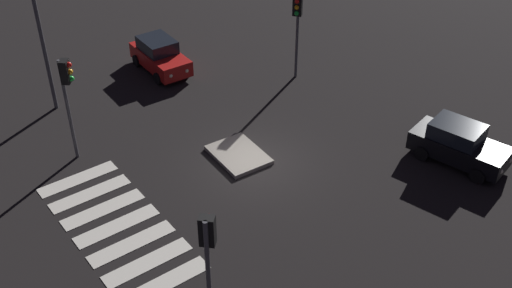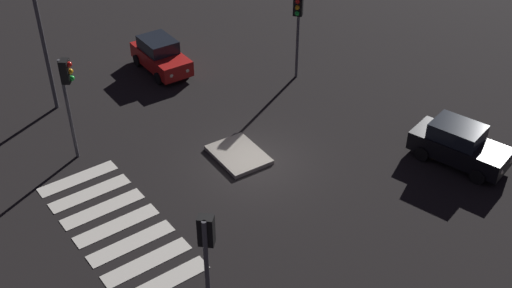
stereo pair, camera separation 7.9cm
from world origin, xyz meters
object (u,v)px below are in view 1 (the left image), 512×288
object	(u,v)px
traffic_island	(239,155)
traffic_light_east	(208,248)
car_red	(160,56)
traffic_light_south	(67,86)
traffic_light_west	(297,17)
car_black	(459,144)
street_lamp	(35,6)

from	to	relation	value
traffic_island	traffic_light_east	xyz separation A→B (m)	(6.74, -5.78, 3.27)
car_red	traffic_light_south	distance (m)	8.49
traffic_island	traffic_light_west	size ratio (longest dim) A/B	0.60
traffic_island	car_black	distance (m)	9.08
car_red	traffic_light_east	size ratio (longest dim) A/B	0.89
street_lamp	car_red	bearing A→B (deg)	93.20
car_black	traffic_light_south	world-z (taller)	traffic_light_south
car_red	street_lamp	size ratio (longest dim) A/B	0.53
street_lamp	car_black	bearing A→B (deg)	39.76
traffic_island	car_red	xyz separation A→B (m)	(-8.69, 1.24, 0.74)
traffic_island	street_lamp	world-z (taller)	street_lamp
car_red	traffic_light_east	distance (m)	17.13
car_red	traffic_light_south	xyz separation A→B (m)	(4.73, -6.56, 2.60)
car_red	street_lamp	bearing A→B (deg)	-85.25
traffic_island	street_lamp	size ratio (longest dim) A/B	0.35
traffic_island	car_red	size ratio (longest dim) A/B	0.67
car_black	traffic_light_south	distance (m)	15.89
traffic_island	traffic_light_south	world-z (taller)	traffic_light_south
traffic_island	traffic_light_south	size ratio (longest dim) A/B	0.58
traffic_light_east	traffic_island	bearing A→B (deg)	5.20
traffic_light_south	street_lamp	distance (m)	4.76
car_black	traffic_light_east	distance (m)	13.12
traffic_light_east	street_lamp	size ratio (longest dim) A/B	0.60
car_black	traffic_light_east	bearing A→B (deg)	-98.92
traffic_island	car_black	size ratio (longest dim) A/B	0.63
car_red	street_lamp	distance (m)	7.24
traffic_light_south	traffic_island	bearing A→B (deg)	3.96
car_black	traffic_light_east	xyz separation A→B (m)	(1.08, -12.84, 2.51)
traffic_island	car_black	xyz separation A→B (m)	(5.66, 7.06, 0.76)
traffic_light_south	traffic_light_east	distance (m)	10.71
traffic_light_east	traffic_light_west	xyz separation A→B (m)	(-10.59, 12.06, -0.04)
car_black	traffic_light_west	bearing A→B (deg)	170.93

